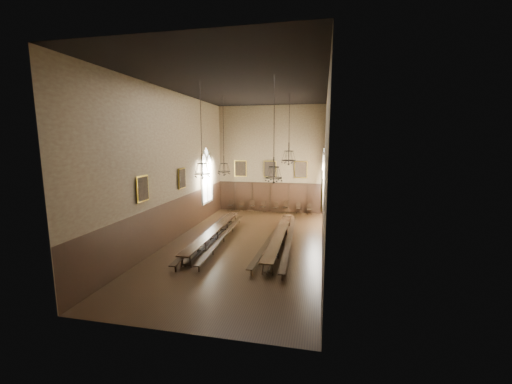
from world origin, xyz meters
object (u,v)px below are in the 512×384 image
(chair_5, at_px, (285,209))
(chair_7, at_px, (309,211))
(bench_left_outer, at_px, (206,235))
(chair_4, at_px, (276,209))
(chair_3, at_px, (263,209))
(chandelier_back_left, at_px, (224,167))
(chair_1, at_px, (241,208))
(chair_0, at_px, (230,207))
(chandelier_back_right, at_px, (289,156))
(chandelier_front_right, at_px, (274,171))
(chandelier_front_left, at_px, (202,168))
(bench_left_inner, at_px, (224,237))
(table_right, at_px, (279,240))
(table_left, at_px, (214,235))
(bench_right_inner, at_px, (271,239))
(chair_6, at_px, (299,210))
(bench_right_outer, at_px, (289,240))
(chair_2, at_px, (252,208))

(chair_5, height_order, chair_7, chair_5)
(bench_left_outer, xyz_separation_m, chair_7, (5.91, 8.40, -0.03))
(chair_4, bearing_deg, chair_3, -167.98)
(chair_7, relative_size, chandelier_back_left, 0.17)
(chair_7, bearing_deg, chair_1, 167.47)
(chair_0, xyz_separation_m, chandelier_back_right, (5.68, -5.79, 4.81))
(chandelier_back_right, xyz_separation_m, chandelier_front_right, (-0.11, -5.62, -0.44))
(chandelier_back_right, relative_size, chandelier_front_left, 0.91)
(chair_0, xyz_separation_m, chandelier_front_right, (5.58, -11.41, 4.37))
(chandelier_back_right, bearing_deg, chandelier_front_left, -127.91)
(bench_left_inner, xyz_separation_m, chair_4, (1.90, 8.52, -0.01))
(chair_0, distance_m, chair_7, 6.87)
(table_right, distance_m, chandelier_front_right, 5.18)
(table_right, bearing_deg, table_left, 178.33)
(bench_left_outer, height_order, bench_right_inner, bench_left_outer)
(bench_left_inner, xyz_separation_m, chair_1, (-1.12, 8.54, -0.01))
(bench_right_inner, height_order, chair_3, chair_3)
(chair_3, relative_size, chair_6, 0.97)
(chair_3, xyz_separation_m, chandelier_back_right, (2.77, -5.79, 4.81))
(chandelier_back_right, bearing_deg, chair_4, 106.05)
(bench_left_inner, xyz_separation_m, chair_0, (-2.11, 8.51, 0.01))
(chair_6, xyz_separation_m, chandelier_front_left, (-4.23, -10.82, 4.41))
(bench_right_outer, xyz_separation_m, chair_7, (0.80, 8.32, -0.03))
(chair_6, relative_size, chandelier_front_right, 0.20)
(chair_2, bearing_deg, chair_1, 168.56)
(table_right, relative_size, chair_2, 9.00)
(table_left, distance_m, chandelier_back_left, 4.80)
(bench_left_outer, bearing_deg, table_right, -1.08)
(bench_right_outer, height_order, chair_2, chair_2)
(table_left, bearing_deg, chair_1, 93.28)
(chair_6, relative_size, chandelier_front_left, 0.20)
(chair_1, bearing_deg, chair_5, -16.22)
(table_right, bearing_deg, chandelier_front_right, -88.22)
(chair_3, relative_size, chair_5, 0.91)
(chair_7, bearing_deg, chair_3, 167.70)
(table_left, bearing_deg, bench_left_inner, -9.55)
(chair_1, relative_size, chandelier_back_left, 0.17)
(chandelier_back_left, bearing_deg, table_left, -86.29)
(bench_left_outer, distance_m, chandelier_back_right, 7.22)
(chair_3, height_order, chair_5, chair_5)
(chair_0, distance_m, chair_6, 6.00)
(chair_1, bearing_deg, bench_left_outer, -105.76)
(table_right, xyz_separation_m, chair_7, (1.39, 8.48, -0.09))
(bench_left_inner, height_order, chair_3, chair_3)
(table_left, distance_m, chandelier_front_left, 4.97)
(bench_left_inner, distance_m, chair_1, 8.62)
(bench_right_inner, relative_size, chair_3, 10.68)
(chair_0, bearing_deg, bench_right_outer, -55.64)
(chair_4, relative_size, chandelier_front_right, 0.18)
(bench_left_outer, xyz_separation_m, bench_left_inner, (1.15, -0.08, -0.02))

